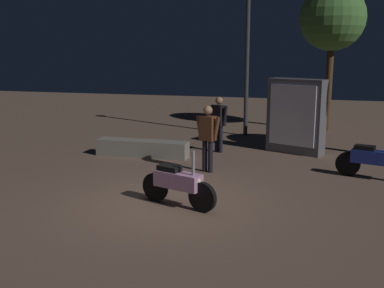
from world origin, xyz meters
TOP-DOWN VIEW (x-y plane):
  - ground_plane at (0.00, 0.00)m, footprint 40.00×40.00m
  - motorcycle_pink_foreground at (0.31, -0.07)m, footprint 1.60×0.65m
  - motorcycle_blue_parked_left at (4.04, 2.88)m, footprint 1.62×0.57m
  - person_rider_beside at (0.08, 4.71)m, footprint 0.60×0.44m
  - person_bystander_far at (0.28, 2.49)m, footprint 0.65×0.34m
  - streetlamp_near at (0.42, 7.50)m, footprint 0.36×0.36m
  - tree_left_bg at (3.11, 9.16)m, footprint 2.26×2.26m
  - kiosk_billboard at (2.19, 5.19)m, footprint 1.67×1.06m
  - planter_wall_low at (-1.84, 3.61)m, footprint 2.57×0.50m

SIDE VIEW (x-z plane):
  - ground_plane at x=0.00m, z-range 0.00..0.00m
  - planter_wall_low at x=-1.84m, z-range 0.00..0.45m
  - motorcycle_pink_foreground at x=0.31m, z-range -0.12..0.99m
  - motorcycle_blue_parked_left at x=4.04m, z-range -0.12..0.99m
  - person_rider_beside at x=0.08m, z-range 0.15..1.74m
  - person_bystander_far at x=0.28m, z-range 0.15..1.76m
  - kiosk_billboard at x=2.19m, z-range 0.00..2.10m
  - streetlamp_near at x=0.42m, z-range 0.71..6.41m
  - tree_left_bg at x=3.11m, z-range 1.38..6.48m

